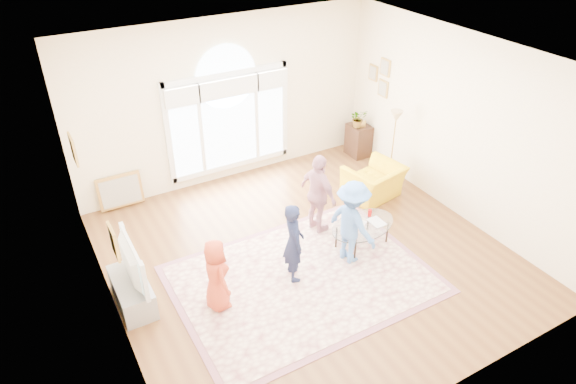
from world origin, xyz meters
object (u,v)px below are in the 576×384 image
tv_console (132,292)px  television (127,263)px  area_rug (303,279)px  coffee_table (363,226)px  armchair (374,182)px

tv_console → television: television is taller
area_rug → coffee_table: bearing=11.1°
coffee_table → tv_console: bearing=162.3°
area_rug → armchair: 2.77m
area_rug → coffee_table: 1.37m
television → armchair: size_ratio=1.11×
coffee_table → armchair: bearing=36.2°
area_rug → tv_console: bearing=162.1°
area_rug → television: television is taller
television → coffee_table: bearing=-8.1°
tv_console → armchair: size_ratio=1.00×
coffee_table → armchair: size_ratio=1.30×
television → armchair: television is taller
area_rug → armchair: armchair is taller
area_rug → armchair: size_ratio=3.62×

